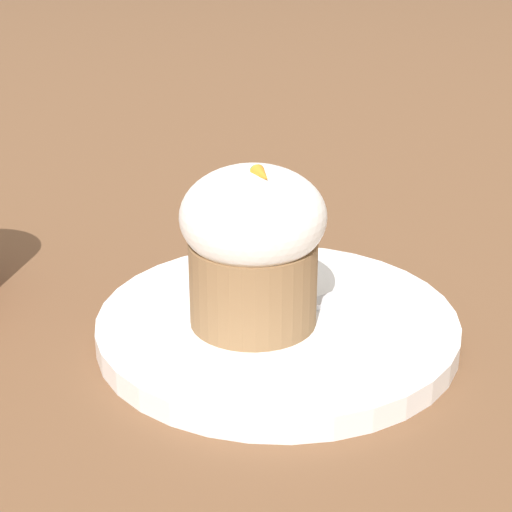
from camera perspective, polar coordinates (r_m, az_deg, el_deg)
ground_plane at (r=0.55m, az=1.42°, el=-5.43°), size 4.00×4.00×0.00m
dessert_plate at (r=0.55m, az=1.43°, el=-4.72°), size 0.23×0.23×0.02m
carrot_cake at (r=0.51m, az=0.00°, el=0.64°), size 0.09×0.09×0.10m
spoon at (r=0.55m, az=2.51°, el=-3.63°), size 0.05×0.14×0.01m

